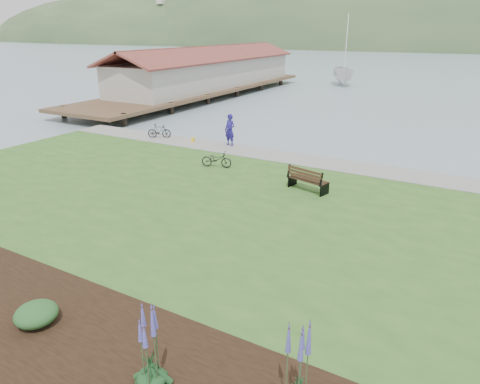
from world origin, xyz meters
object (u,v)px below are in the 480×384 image
(park_bench, at_px, (307,179))
(person, at_px, (230,128))
(bicycle_a, at_px, (216,159))
(sailboat, at_px, (343,85))

(park_bench, relative_size, person, 0.83)
(person, relative_size, bicycle_a, 1.44)
(park_bench, relative_size, bicycle_a, 1.20)
(park_bench, distance_m, sailboat, 42.85)
(park_bench, bearing_deg, sailboat, 119.30)
(person, bearing_deg, bicycle_a, -58.60)
(bicycle_a, distance_m, sailboat, 40.82)
(bicycle_a, bearing_deg, park_bench, -115.85)
(person, bearing_deg, sailboat, 105.94)
(bicycle_a, xyz_separation_m, sailboat, (-5.30, 40.47, -0.82))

